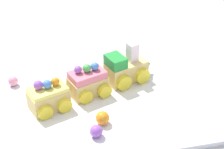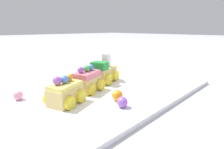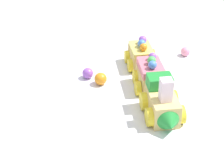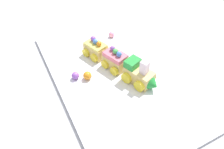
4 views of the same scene
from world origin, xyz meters
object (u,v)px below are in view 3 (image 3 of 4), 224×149
at_px(cake_train_locomotive, 163,105).
at_px(cake_car_strawberry, 150,76).
at_px(cake_car_lemon, 142,56).
at_px(gumball_purple, 88,73).
at_px(gumball_pink, 185,51).
at_px(gumball_orange, 101,79).

xyz_separation_m(cake_train_locomotive, cake_car_strawberry, (-0.10, -0.04, -0.00)).
bearing_deg(cake_train_locomotive, cake_car_lemon, -180.00).
distance_m(cake_car_strawberry, gumball_purple, 0.14).
bearing_deg(gumball_pink, gumball_purple, -53.97).
bearing_deg(gumball_pink, cake_car_lemon, -53.89).
bearing_deg(gumball_pink, cake_train_locomotive, -7.20).
height_order(cake_train_locomotive, gumball_purple, cake_train_locomotive).
height_order(cake_train_locomotive, gumball_pink, cake_train_locomotive).
distance_m(gumball_pink, gumball_orange, 0.24).
relative_size(gumball_purple, gumball_orange, 0.91).
height_order(gumball_pink, gumball_orange, gumball_orange).
xyz_separation_m(cake_car_lemon, gumball_pink, (-0.07, 0.10, -0.01)).
distance_m(cake_train_locomotive, gumball_pink, 0.26).
xyz_separation_m(cake_car_strawberry, gumball_orange, (0.01, -0.11, -0.01)).
bearing_deg(gumball_orange, gumball_pink, 134.32).
bearing_deg(gumball_purple, cake_train_locomotive, 58.53).
relative_size(gumball_pink, gumball_orange, 0.84).
relative_size(cake_train_locomotive, cake_car_lemon, 1.36).
xyz_separation_m(cake_train_locomotive, gumball_purple, (-0.11, -0.18, -0.02)).
bearing_deg(gumball_purple, cake_car_lemon, 125.96).
xyz_separation_m(gumball_purple, gumball_orange, (0.02, 0.03, 0.00)).
bearing_deg(cake_train_locomotive, cake_car_strawberry, 179.95).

